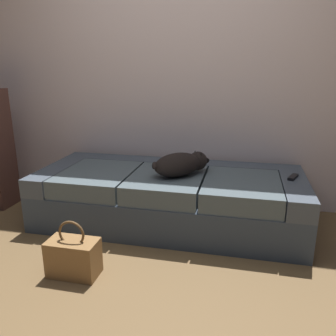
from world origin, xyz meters
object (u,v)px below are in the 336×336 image
Objects in this scene: dog_dark at (181,164)px; handbag at (73,257)px; couch at (169,197)px; tv_remote at (293,177)px.

dog_dark reaches higher than handbag.
dog_dark is 1.08m from handbag.
couch is at bearing 150.79° from dog_dark.
tv_remote is at bearing 3.03° from couch.
dog_dark is 1.25× the size of handbag.
tv_remote is (0.98, 0.05, 0.24)m from couch.
handbag is (-1.41, -0.95, -0.33)m from tv_remote.
couch is at bearing 64.68° from handbag.
handbag is (-0.54, -0.84, -0.42)m from dog_dark.
couch is 4.64× the size of dog_dark.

